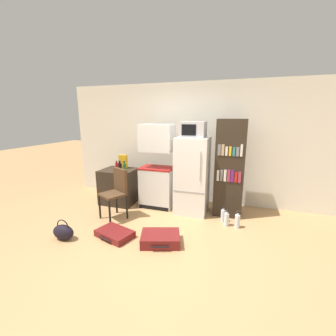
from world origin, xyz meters
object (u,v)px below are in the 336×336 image
at_px(side_table, 119,186).
at_px(kitchen_hutch, 157,170).
at_px(bottle_wine_dark, 120,168).
at_px(water_bottle_front, 223,215).
at_px(bookshelf, 230,169).
at_px(cereal_box, 123,161).
at_px(water_bottle_back, 226,219).
at_px(chair, 116,189).
at_px(refrigerator, 192,176).
at_px(water_bottle_middle, 237,221).
at_px(suitcase_small_flat, 115,234).
at_px(microwave, 193,129).
at_px(bottle_green_tall, 124,168).
at_px(bottle_ketchup_red, 117,166).
at_px(suitcase_large_flat, 160,239).
at_px(handbag, 63,232).

xyz_separation_m(side_table, kitchen_hutch, (0.89, 0.08, 0.42)).
distance_m(bottle_wine_dark, water_bottle_front, 2.25).
relative_size(kitchen_hutch, water_bottle_front, 6.03).
distance_m(side_table, bookshelf, 2.42).
height_order(bottle_wine_dark, cereal_box, cereal_box).
height_order(side_table, water_bottle_back, side_table).
distance_m(chair, water_bottle_back, 2.09).
bearing_deg(refrigerator, water_bottle_back, -29.95).
distance_m(side_table, refrigerator, 1.69).
relative_size(refrigerator, bookshelf, 0.81).
bearing_deg(cereal_box, bookshelf, -1.24).
relative_size(bottle_wine_dark, water_bottle_middle, 0.83).
bearing_deg(side_table, refrigerator, 0.72).
bearing_deg(bottle_wine_dark, suitcase_small_flat, -65.39).
distance_m(microwave, bookshelf, 1.02).
bearing_deg(bookshelf, suitcase_small_flat, -138.38).
bearing_deg(bottle_green_tall, bottle_wine_dark, 167.64).
bearing_deg(bottle_green_tall, bottle_ketchup_red, 140.78).
relative_size(microwave, suitcase_small_flat, 0.69).
xyz_separation_m(cereal_box, suitcase_large_flat, (1.43, -1.47, -0.83)).
xyz_separation_m(microwave, water_bottle_front, (0.66, -0.28, -1.54)).
height_order(bottle_ketchup_red, bottle_green_tall, bottle_green_tall).
distance_m(suitcase_large_flat, handbag, 1.54).
xyz_separation_m(bottle_wine_dark, suitcase_small_flat, (0.51, -1.12, -0.81)).
distance_m(side_table, cereal_box, 0.56).
distance_m(bookshelf, bottle_wine_dark, 2.20).
bearing_deg(side_table, kitchen_hutch, 5.17).
relative_size(refrigerator, bottle_wine_dark, 6.00).
bearing_deg(bottle_ketchup_red, bottle_wine_dark, -48.74).
relative_size(kitchen_hutch, microwave, 3.79).
xyz_separation_m(bottle_ketchup_red, suitcase_large_flat, (1.51, -1.33, -0.76)).
relative_size(kitchen_hutch, water_bottle_middle, 5.71).
height_order(bottle_wine_dark, chair, bottle_wine_dark).
height_order(side_table, water_bottle_front, side_table).
relative_size(bottle_green_tall, handbag, 0.71).
height_order(refrigerator, bookshelf, bookshelf).
xyz_separation_m(refrigerator, microwave, (-0.00, -0.00, 0.90)).
bearing_deg(handbag, water_bottle_back, 27.82).
bearing_deg(suitcase_small_flat, refrigerator, 71.99).
bearing_deg(water_bottle_back, bottle_green_tall, 176.23).
relative_size(water_bottle_front, water_bottle_back, 0.97).
relative_size(side_table, microwave, 1.65).
height_order(bottle_ketchup_red, water_bottle_middle, bottle_ketchup_red).
height_order(bottle_wine_dark, suitcase_small_flat, bottle_wine_dark).
bearing_deg(kitchen_hutch, refrigerator, -4.45).
height_order(kitchen_hutch, water_bottle_back, kitchen_hutch).
distance_m(side_table, kitchen_hutch, 0.98).
height_order(cereal_box, chair, cereal_box).
xyz_separation_m(bottle_green_tall, water_bottle_middle, (2.26, -0.15, -0.74)).
relative_size(side_table, bottle_green_tall, 2.97).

